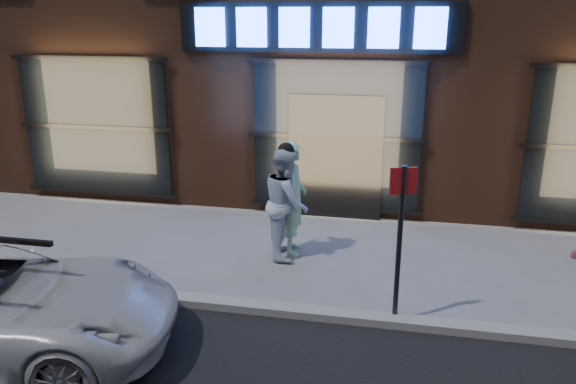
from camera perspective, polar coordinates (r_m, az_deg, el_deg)
name	(u,v)px	position (r m, az deg, el deg)	size (l,w,h in m)	color
ground	(298,315)	(7.64, 0.97, -12.43)	(90.00, 90.00, 0.00)	slate
curb	(298,311)	(7.61, 0.98, -12.04)	(60.00, 0.25, 0.12)	gray
man_bowtie	(292,198)	(9.19, 0.46, -0.62)	(0.69, 0.46, 1.90)	#A2D6BE
man_cap	(286,203)	(9.10, -0.18, -1.08)	(0.89, 0.69, 1.83)	white
sign_post	(400,231)	(7.09, 11.31, -3.89)	(0.33, 0.14, 2.10)	#262628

